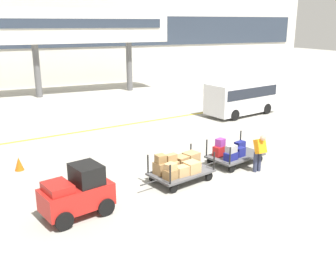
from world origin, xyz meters
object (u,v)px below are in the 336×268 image
baggage_tug (78,193)px  baggage_handler (259,151)px  safety_cone_near (19,164)px  shuttle_van (241,96)px  baggage_cart_lead (179,167)px  baggage_cart_middle (232,153)px

baggage_tug → baggage_handler: size_ratio=1.48×
safety_cone_near → shuttle_van: bearing=17.7°
baggage_handler → safety_cone_near: size_ratio=2.84×
baggage_cart_lead → baggage_handler: (3.26, -0.48, 0.30)m
baggage_cart_middle → baggage_handler: bearing=-69.0°
baggage_cart_lead → shuttle_van: size_ratio=0.61×
baggage_tug → baggage_handler: 7.26m
baggage_cart_middle → baggage_handler: size_ratio=1.97×
baggage_cart_middle → safety_cone_near: baggage_cart_middle is taller
baggage_tug → baggage_cart_middle: baggage_tug is taller
baggage_cart_middle → shuttle_van: size_ratio=0.61×
shuttle_van → safety_cone_near: bearing=-162.3°
baggage_handler → baggage_tug: bearing=-175.3°
safety_cone_near → baggage_handler: bearing=-25.6°
safety_cone_near → baggage_tug: bearing=-73.6°
baggage_tug → shuttle_van: bearing=36.4°
baggage_tug → baggage_handler: baggage_tug is taller
baggage_cart_lead → baggage_cart_middle: (2.81, 0.70, -0.05)m
baggage_handler → safety_cone_near: baggage_handler is taller
baggage_tug → safety_cone_near: baggage_tug is taller
baggage_cart_lead → baggage_cart_middle: bearing=14.0°
baggage_cart_lead → safety_cone_near: baggage_cart_lead is taller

